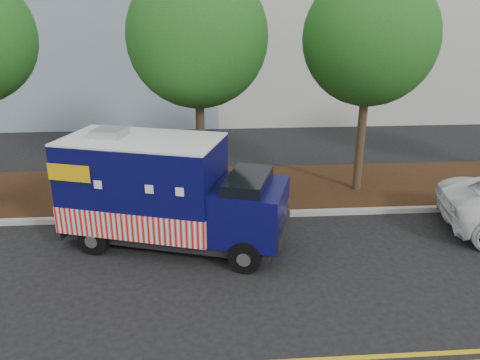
{
  "coord_description": "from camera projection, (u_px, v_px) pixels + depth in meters",
  "views": [
    {
      "loc": [
        1.37,
        -10.68,
        5.53
      ],
      "look_at": [
        2.21,
        0.6,
        1.42
      ],
      "focal_mm": 35.0,
      "sensor_mm": 36.0,
      "label": 1
    }
  ],
  "objects": [
    {
      "name": "ground",
      "position": [
        155.0,
        243.0,
        11.8
      ],
      "size": [
        120.0,
        120.0,
        0.0
      ],
      "primitive_type": "plane",
      "color": "black",
      "rests_on": "ground"
    },
    {
      "name": "curb",
      "position": [
        159.0,
        217.0,
        13.09
      ],
      "size": [
        120.0,
        0.18,
        0.15
      ],
      "primitive_type": "cube",
      "color": "#9E9E99",
      "rests_on": "ground"
    },
    {
      "name": "mulch_strip",
      "position": [
        165.0,
        190.0,
        15.06
      ],
      "size": [
        120.0,
        4.0,
        0.15
      ],
      "primitive_type": "cube",
      "color": "black",
      "rests_on": "ground"
    },
    {
      "name": "tree_b",
      "position": [
        198.0,
        37.0,
        13.06
      ],
      "size": [
        3.99,
        3.99,
        6.83
      ],
      "color": "#38281C",
      "rests_on": "ground"
    },
    {
      "name": "tree_c",
      "position": [
        370.0,
        39.0,
        13.46
      ],
      "size": [
        3.89,
        3.89,
        6.72
      ],
      "color": "#38281C",
      "rests_on": "ground"
    },
    {
      "name": "food_truck",
      "position": [
        163.0,
        195.0,
        11.39
      ],
      "size": [
        5.79,
        3.51,
        2.88
      ],
      "rotation": [
        0.0,
        0.0,
        -0.31
      ],
      "color": "black",
      "rests_on": "ground"
    }
  ]
}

